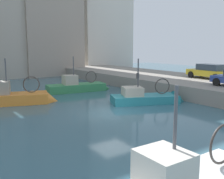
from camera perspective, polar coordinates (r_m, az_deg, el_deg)
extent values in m
plane|color=#386070|center=(17.87, -0.02, -4.98)|extent=(80.00, 80.00, 0.00)
cube|color=gray|center=(25.97, 21.29, 0.23)|extent=(9.00, 56.00, 1.20)
cube|color=beige|center=(7.47, 11.09, -16.86)|extent=(1.23, 1.33, 1.09)
cylinder|color=#4C4C51|center=(7.39, 13.33, -10.12)|extent=(0.10, 0.10, 2.86)
torus|color=#3F3833|center=(9.30, 22.73, -10.75)|extent=(1.34, 0.10, 1.34)
cube|color=teal|center=(20.98, 7.01, -2.90)|extent=(5.48, 3.81, 1.25)
cone|color=teal|center=(22.07, 14.21, -2.51)|extent=(1.52, 1.96, 1.75)
cube|color=#896B4C|center=(20.87, 7.04, -1.39)|extent=(5.23, 3.58, 0.08)
cube|color=#B7AD99|center=(20.50, 4.40, -0.43)|extent=(1.92, 1.91, 0.70)
cylinder|color=#4C4C51|center=(20.47, 5.62, 2.56)|extent=(0.10, 0.10, 2.91)
torus|color=#3F3833|center=(21.25, 10.75, 0.71)|extent=(1.17, 0.56, 1.24)
sphere|color=white|center=(21.52, 2.22, -2.02)|extent=(0.32, 0.32, 0.32)
cube|color=#388951|center=(26.34, -7.66, -0.42)|extent=(5.85, 2.58, 1.49)
cone|color=#388951|center=(27.52, -1.40, 0.08)|extent=(1.12, 1.73, 1.61)
cube|color=#896B4C|center=(26.23, -7.69, 1.02)|extent=(5.61, 2.40, 0.08)
cube|color=#B7AD99|center=(25.97, -9.01, 2.04)|extent=(1.45, 1.49, 0.94)
cylinder|color=#4C4C51|center=(26.00, -8.26, 4.01)|extent=(0.10, 0.10, 2.77)
torus|color=#3F3833|center=(26.70, -4.51, 2.73)|extent=(1.18, 0.25, 1.18)
sphere|color=white|center=(26.75, -11.80, 0.10)|extent=(0.32, 0.32, 0.32)
cube|color=orange|center=(21.95, -20.73, -2.89)|extent=(5.74, 3.55, 1.57)
cone|color=orange|center=(21.94, -12.76, -2.52)|extent=(1.41, 1.97, 1.78)
cube|color=#896B4C|center=(21.82, -20.83, -1.08)|extent=(5.49, 3.33, 0.08)
cube|color=gray|center=(21.79, -22.53, 0.28)|extent=(1.39, 1.45, 1.03)
cylinder|color=#4C4C51|center=(21.65, -21.81, 2.53)|extent=(0.10, 0.10, 2.80)
torus|color=#3F3833|center=(21.65, -16.96, 1.05)|extent=(1.24, 0.47, 1.28)
cylinder|color=black|center=(23.31, 21.55, 1.53)|extent=(0.24, 0.65, 0.64)
cube|color=gold|center=(28.23, 20.01, 3.37)|extent=(1.89, 4.46, 0.59)
cube|color=#384756|center=(28.04, 20.43, 4.53)|extent=(1.59, 2.53, 0.60)
cylinder|color=black|center=(28.56, 16.60, 3.11)|extent=(0.25, 0.65, 0.64)
cylinder|color=black|center=(29.82, 18.73, 3.25)|extent=(0.25, 0.65, 0.64)
cylinder|color=black|center=(26.70, 21.38, 2.45)|extent=(0.25, 0.65, 0.64)
cylinder|color=#2D2D33|center=(26.73, 5.57, 2.95)|extent=(0.28, 0.28, 0.55)
cube|color=silver|center=(50.72, -2.50, 16.52)|extent=(9.67, 7.29, 21.59)
cube|color=#A39384|center=(43.07, -13.58, 17.09)|extent=(8.79, 6.52, 20.87)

